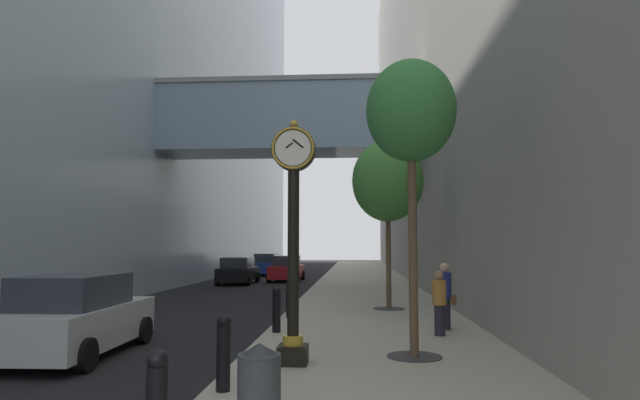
{
  "coord_description": "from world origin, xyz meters",
  "views": [
    {
      "loc": [
        2.34,
        -3.24,
        2.36
      ],
      "look_at": [
        0.86,
        19.34,
        4.26
      ],
      "focal_mm": 30.19,
      "sensor_mm": 36.0,
      "label": 1
    }
  ],
  "objects": [
    {
      "name": "ground_plane",
      "position": [
        0.0,
        27.0,
        0.0
      ],
      "size": [
        110.0,
        110.0,
        0.0
      ],
      "primitive_type": "plane",
      "color": "black",
      "rests_on": "ground"
    },
    {
      "name": "sidewalk_right",
      "position": [
        2.86,
        30.0,
        0.07
      ],
      "size": [
        5.73,
        80.0,
        0.14
      ],
      "primitive_type": "cube",
      "color": "#ADA593",
      "rests_on": "ground"
    },
    {
      "name": "building_block_right",
      "position": [
        10.23,
        30.0,
        16.84
      ],
      "size": [
        9.0,
        80.0,
        33.67
      ],
      "color": "gray",
      "rests_on": "ground"
    },
    {
      "name": "street_clock",
      "position": [
        1.16,
        6.97,
        2.69
      ],
      "size": [
        0.84,
        0.55,
        4.64
      ],
      "color": "black",
      "rests_on": "sidewalk_right"
    },
    {
      "name": "bollard_second",
      "position": [
        0.31,
        5.05,
        0.74
      ],
      "size": [
        0.23,
        0.23,
        1.16
      ],
      "color": "black",
      "rests_on": "sidewalk_right"
    },
    {
      "name": "bollard_fourth",
      "position": [
        0.31,
        10.63,
        0.74
      ],
      "size": [
        0.23,
        0.23,
        1.16
      ],
      "color": "black",
      "rests_on": "sidewalk_right"
    },
    {
      "name": "bollard_fifth",
      "position": [
        0.31,
        13.42,
        0.74
      ],
      "size": [
        0.23,
        0.23,
        1.16
      ],
      "color": "black",
      "rests_on": "sidewalk_right"
    },
    {
      "name": "street_tree_near",
      "position": [
        3.5,
        7.78,
        5.07
      ],
      "size": [
        1.85,
        1.85,
        6.06
      ],
      "color": "#333335",
      "rests_on": "sidewalk_right"
    },
    {
      "name": "street_tree_mid_near",
      "position": [
        3.5,
        15.88,
        4.62
      ],
      "size": [
        2.53,
        2.53,
        5.96
      ],
      "color": "#333335",
      "rests_on": "sidewalk_right"
    },
    {
      "name": "trash_bin",
      "position": [
        1.19,
        3.27,
        0.68
      ],
      "size": [
        0.53,
        0.53,
        1.05
      ],
      "color": "#383D42",
      "rests_on": "sidewalk_right"
    },
    {
      "name": "pedestrian_walking",
      "position": [
        4.71,
        11.32,
        1.07
      ],
      "size": [
        0.51,
        0.42,
        1.75
      ],
      "color": "#23232D",
      "rests_on": "sidewalk_right"
    },
    {
      "name": "pedestrian_by_clock",
      "position": [
        4.41,
        10.38,
        0.97
      ],
      "size": [
        0.38,
        0.38,
        1.58
      ],
      "color": "#23232D",
      "rests_on": "sidewalk_right"
    },
    {
      "name": "car_blue_near",
      "position": [
        -4.6,
        38.83,
        0.82
      ],
      "size": [
        2.0,
        4.59,
        1.7
      ],
      "color": "navy",
      "rests_on": "ground"
    },
    {
      "name": "car_silver_mid",
      "position": [
        -3.63,
        8.04,
        0.84
      ],
      "size": [
        2.13,
        4.36,
        1.73
      ],
      "color": "#B7BABF",
      "rests_on": "ground"
    },
    {
      "name": "car_black_far",
      "position": [
        -4.81,
        29.38,
        0.79
      ],
      "size": [
        2.11,
        4.35,
        1.62
      ],
      "color": "black",
      "rests_on": "ground"
    },
    {
      "name": "car_red_trailing",
      "position": [
        -2.19,
        32.05,
        0.81
      ],
      "size": [
        2.15,
        4.09,
        1.67
      ],
      "color": "#AD191E",
      "rests_on": "ground"
    }
  ]
}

